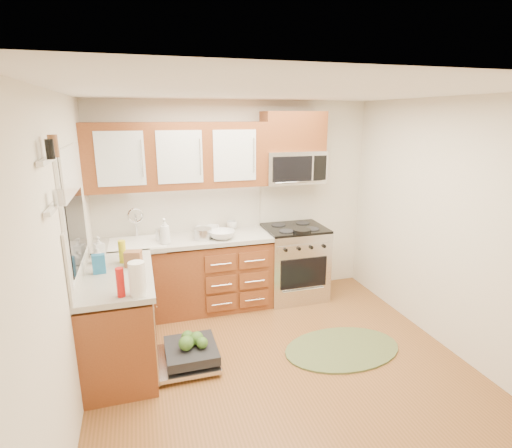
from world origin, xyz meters
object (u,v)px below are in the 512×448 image
object	(u,v)px
stock_pot	(203,234)
bowl_b	(222,235)
microwave	(293,167)
paper_towel_roll	(137,279)
cup	(232,225)
upper_cabinets	(178,156)
cutting_board	(219,232)
bowl_a	(207,230)
sink	(138,253)
dishwasher	(187,355)
rug	(342,349)
range	(294,262)
skillet	(302,231)

from	to	relation	value
stock_pot	bowl_b	xyz separation A→B (m)	(0.22, -0.04, -0.02)
microwave	paper_towel_roll	distance (m)	2.57
paper_towel_roll	cup	xyz separation A→B (m)	(1.16, 1.67, -0.09)
cup	bowl_b	bearing A→B (deg)	-119.35
upper_cabinets	paper_towel_roll	bearing A→B (deg)	-108.22
cutting_board	bowl_a	xyz separation A→B (m)	(-0.13, 0.05, 0.03)
sink	dishwasher	size ratio (longest dim) A/B	0.89
cutting_board	bowl_b	world-z (taller)	bowl_b
stock_pot	bowl_a	xyz separation A→B (m)	(0.10, 0.26, -0.03)
sink	cutting_board	world-z (taller)	cutting_board
cutting_board	paper_towel_roll	world-z (taller)	paper_towel_roll
rug	stock_pot	size ratio (longest dim) A/B	5.71
stock_pot	cup	size ratio (longest dim) A/B	1.59
stock_pot	range	bearing A→B (deg)	4.43
microwave	rug	size ratio (longest dim) A/B	0.63
skillet	paper_towel_roll	world-z (taller)	paper_towel_roll
sink	stock_pot	world-z (taller)	stock_pot
paper_towel_roll	bowl_b	world-z (taller)	paper_towel_roll
dishwasher	cutting_board	size ratio (longest dim) A/B	2.55
dishwasher	paper_towel_roll	xyz separation A→B (m)	(-0.39, -0.32, 0.97)
paper_towel_roll	cup	size ratio (longest dim) A/B	2.12
range	paper_towel_roll	xyz separation A→B (m)	(-1.93, -1.45, 0.59)
dishwasher	bowl_a	bearing A→B (deg)	71.03
cup	bowl_a	bearing A→B (deg)	-171.16
bowl_b	dishwasher	bearing A→B (deg)	-119.75
bowl_a	dishwasher	bearing A→B (deg)	-108.97
dishwasher	bowl_a	size ratio (longest dim) A/B	2.42
range	cutting_board	distance (m)	1.07
skillet	bowl_a	bearing A→B (deg)	158.83
dishwasher	bowl_b	world-z (taller)	bowl_b
cutting_board	paper_towel_roll	bearing A→B (deg)	-121.61
bowl_a	bowl_b	distance (m)	0.33
rug	cutting_board	xyz separation A→B (m)	(-0.98, 1.45, 0.92)
cutting_board	microwave	bearing A→B (deg)	0.00
upper_cabinets	stock_pot	size ratio (longest dim) A/B	9.64
microwave	bowl_a	world-z (taller)	microwave
range	paper_towel_roll	bearing A→B (deg)	-143.08
sink	skillet	size ratio (longest dim) A/B	2.82
upper_cabinets	bowl_a	distance (m)	0.97
rug	paper_towel_roll	bearing A→B (deg)	-176.38
rug	bowl_b	xyz separation A→B (m)	(-0.98, 1.19, 0.96)
range	sink	xyz separation A→B (m)	(-1.93, -0.01, 0.33)
rug	stock_pot	distance (m)	1.98
upper_cabinets	sink	bearing A→B (deg)	-163.55
upper_cabinets	microwave	world-z (taller)	upper_cabinets
rug	paper_towel_roll	xyz separation A→B (m)	(-1.94, -0.12, 1.06)
range	bowl_b	bearing A→B (deg)	-172.02
range	bowl_b	world-z (taller)	bowl_b
rug	upper_cabinets	bearing A→B (deg)	133.93
range	dishwasher	bearing A→B (deg)	-143.73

